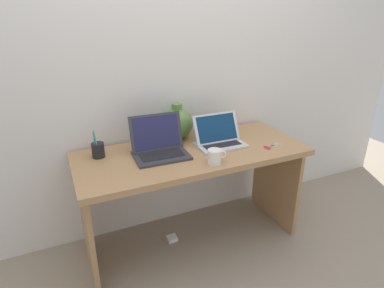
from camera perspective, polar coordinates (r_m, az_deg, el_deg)
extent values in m
plane|color=gray|center=(2.56, 0.00, -16.26)|extent=(6.00, 6.00, 0.00)
cube|color=silver|center=(2.36, -3.66, 12.65)|extent=(4.40, 0.04, 2.40)
cube|color=#AD7F51|center=(2.18, 0.00, -1.69)|extent=(1.53, 0.64, 0.04)
cube|color=#AD7F51|center=(2.22, -17.86, -13.44)|extent=(0.03, 0.54, 0.69)
cube|color=#AD7F51|center=(2.70, 14.28, -6.06)|extent=(0.03, 0.54, 0.69)
cube|color=#333338|center=(2.10, -5.40, -1.97)|extent=(0.35, 0.26, 0.01)
cube|color=black|center=(2.10, -5.41, -1.74)|extent=(0.28, 0.16, 0.00)
cube|color=#333338|center=(2.14, -6.25, 2.02)|extent=(0.34, 0.08, 0.24)
cube|color=#23234C|center=(2.14, -6.25, 2.02)|extent=(0.30, 0.08, 0.21)
cube|color=silver|center=(2.26, 4.94, -0.09)|extent=(0.33, 0.22, 0.01)
cube|color=black|center=(2.26, 4.95, 0.12)|extent=(0.27, 0.13, 0.00)
cube|color=silver|center=(2.28, 4.31, 2.79)|extent=(0.33, 0.11, 0.19)
cube|color=navy|center=(2.28, 4.31, 2.79)|extent=(0.29, 0.10, 0.17)
ellipsoid|color=#5B843D|center=(2.36, -2.58, 3.61)|extent=(0.23, 0.23, 0.22)
cylinder|color=#5B843D|center=(2.32, -2.63, 6.51)|extent=(0.07, 0.07, 0.05)
cylinder|color=white|center=(1.99, 3.94, -2.21)|extent=(0.09, 0.09, 0.09)
torus|color=white|center=(2.02, 5.32, -1.82)|extent=(0.05, 0.01, 0.05)
cylinder|color=black|center=(2.15, -16.04, -1.05)|extent=(0.08, 0.08, 0.09)
cylinder|color=#4CA566|center=(2.12, -16.34, 0.26)|extent=(0.02, 0.02, 0.16)
cylinder|color=#338CBF|center=(2.13, -16.59, 0.20)|extent=(0.01, 0.01, 0.15)
cube|color=#B7B7BC|center=(2.34, 14.09, -0.14)|extent=(0.10, 0.05, 0.00)
cube|color=#B7B7BC|center=(2.33, 14.26, -0.21)|extent=(0.10, 0.02, 0.00)
torus|color=#D83359|center=(2.27, 13.12, -0.68)|extent=(0.03, 0.03, 0.01)
torus|color=#D83359|center=(2.28, 12.73, -0.52)|extent=(0.04, 0.04, 0.01)
cube|color=white|center=(2.55, -3.48, -16.07)|extent=(0.07, 0.07, 0.03)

